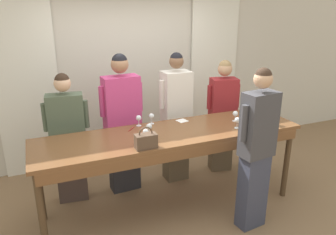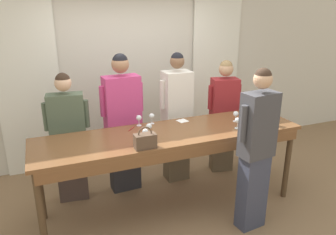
{
  "view_description": "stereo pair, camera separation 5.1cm",
  "coord_description": "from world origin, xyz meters",
  "px_view_note": "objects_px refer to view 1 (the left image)",
  "views": [
    {
      "loc": [
        -1.37,
        -3.22,
        2.38
      ],
      "look_at": [
        0.0,
        0.08,
        1.15
      ],
      "focal_mm": 35.0,
      "sensor_mm": 36.0,
      "label": 1
    },
    {
      "loc": [
        -1.32,
        -3.23,
        2.38
      ],
      "look_at": [
        0.0,
        0.08,
        1.15
      ],
      "focal_mm": 35.0,
      "sensor_mm": 36.0,
      "label": 2
    }
  ],
  "objects_px": {
    "tasting_bar": "(172,141)",
    "wine_glass_front_mid": "(151,117)",
    "guest_striped_shirt": "(222,115)",
    "handbag": "(146,141)",
    "guest_cream_sweater": "(176,118)",
    "host_pouring": "(256,149)",
    "wine_glass_front_left": "(146,132)",
    "wine_glass_near_host": "(242,107)",
    "wine_glass_center_left": "(242,118)",
    "wine_glass_front_right": "(271,111)",
    "wine_glass_back_left": "(139,118)",
    "wine_glass_center_right": "(273,117)",
    "wine_glass_back_right": "(235,114)",
    "guest_olive_jacket": "(68,138)",
    "wine_glass_center_mid": "(237,121)",
    "wine_bottle": "(260,114)",
    "wine_glass_back_mid": "(149,127)",
    "guest_pink_top": "(122,123)"
  },
  "relations": [
    {
      "from": "wine_glass_center_left",
      "to": "guest_striped_shirt",
      "type": "xyz_separation_m",
      "value": [
        0.22,
        0.78,
        -0.23
      ]
    },
    {
      "from": "wine_glass_front_right",
      "to": "guest_olive_jacket",
      "type": "xyz_separation_m",
      "value": [
        -2.45,
        0.69,
        -0.25
      ]
    },
    {
      "from": "wine_glass_front_left",
      "to": "host_pouring",
      "type": "distance_m",
      "value": 1.18
    },
    {
      "from": "wine_glass_back_mid",
      "to": "guest_striped_shirt",
      "type": "bearing_deg",
      "value": 25.1
    },
    {
      "from": "wine_glass_front_mid",
      "to": "wine_glass_near_host",
      "type": "height_order",
      "value": "same"
    },
    {
      "from": "wine_glass_back_left",
      "to": "host_pouring",
      "type": "bearing_deg",
      "value": -45.98
    },
    {
      "from": "wine_glass_back_right",
      "to": "guest_olive_jacket",
      "type": "relative_size",
      "value": 0.08
    },
    {
      "from": "wine_glass_back_right",
      "to": "guest_olive_jacket",
      "type": "xyz_separation_m",
      "value": [
        -1.97,
        0.61,
        -0.24
      ]
    },
    {
      "from": "wine_glass_front_right",
      "to": "wine_glass_near_host",
      "type": "relative_size",
      "value": 1.0
    },
    {
      "from": "wine_glass_back_mid",
      "to": "guest_cream_sweater",
      "type": "xyz_separation_m",
      "value": [
        0.61,
        0.63,
        -0.17
      ]
    },
    {
      "from": "wine_bottle",
      "to": "wine_glass_center_right",
      "type": "xyz_separation_m",
      "value": [
        0.11,
        -0.12,
        -0.02
      ]
    },
    {
      "from": "handbag",
      "to": "host_pouring",
      "type": "bearing_deg",
      "value": -17.9
    },
    {
      "from": "wine_glass_center_left",
      "to": "wine_glass_near_host",
      "type": "bearing_deg",
      "value": 55.18
    },
    {
      "from": "wine_glass_center_right",
      "to": "wine_glass_back_mid",
      "type": "relative_size",
      "value": 1.0
    },
    {
      "from": "wine_bottle",
      "to": "host_pouring",
      "type": "relative_size",
      "value": 0.17
    },
    {
      "from": "guest_cream_sweater",
      "to": "host_pouring",
      "type": "bearing_deg",
      "value": -75.31
    },
    {
      "from": "guest_cream_sweater",
      "to": "wine_glass_center_mid",
      "type": "bearing_deg",
      "value": -63.13
    },
    {
      "from": "wine_glass_front_mid",
      "to": "handbag",
      "type": "bearing_deg",
      "value": -114.32
    },
    {
      "from": "wine_glass_center_left",
      "to": "wine_glass_back_right",
      "type": "distance_m",
      "value": 0.17
    },
    {
      "from": "guest_olive_jacket",
      "to": "guest_pink_top",
      "type": "height_order",
      "value": "guest_pink_top"
    },
    {
      "from": "tasting_bar",
      "to": "wine_glass_center_left",
      "type": "bearing_deg",
      "value": -7.0
    },
    {
      "from": "tasting_bar",
      "to": "wine_glass_front_right",
      "type": "bearing_deg",
      "value": -0.38
    },
    {
      "from": "wine_glass_front_left",
      "to": "guest_olive_jacket",
      "type": "relative_size",
      "value": 0.08
    },
    {
      "from": "handbag",
      "to": "wine_glass_front_left",
      "type": "height_order",
      "value": "handbag"
    },
    {
      "from": "guest_striped_shirt",
      "to": "handbag",
      "type": "bearing_deg",
      "value": -147.42
    },
    {
      "from": "wine_glass_center_left",
      "to": "host_pouring",
      "type": "height_order",
      "value": "host_pouring"
    },
    {
      "from": "wine_glass_back_mid",
      "to": "host_pouring",
      "type": "bearing_deg",
      "value": -35.57
    },
    {
      "from": "wine_glass_center_right",
      "to": "host_pouring",
      "type": "distance_m",
      "value": 0.72
    },
    {
      "from": "guest_pink_top",
      "to": "guest_striped_shirt",
      "type": "xyz_separation_m",
      "value": [
        1.49,
        0.0,
        -0.08
      ]
    },
    {
      "from": "wine_glass_center_mid",
      "to": "handbag",
      "type": "bearing_deg",
      "value": -173.78
    },
    {
      "from": "handbag",
      "to": "guest_cream_sweater",
      "type": "height_order",
      "value": "guest_cream_sweater"
    },
    {
      "from": "guest_olive_jacket",
      "to": "host_pouring",
      "type": "distance_m",
      "value": 2.21
    },
    {
      "from": "tasting_bar",
      "to": "handbag",
      "type": "distance_m",
      "value": 0.53
    },
    {
      "from": "wine_glass_front_left",
      "to": "wine_glass_center_right",
      "type": "relative_size",
      "value": 1.0
    },
    {
      "from": "handbag",
      "to": "guest_cream_sweater",
      "type": "bearing_deg",
      "value": 51.61
    },
    {
      "from": "wine_glass_center_left",
      "to": "wine_glass_near_host",
      "type": "distance_m",
      "value": 0.47
    },
    {
      "from": "wine_bottle",
      "to": "wine_glass_back_right",
      "type": "relative_size",
      "value": 2.28
    },
    {
      "from": "wine_glass_front_mid",
      "to": "host_pouring",
      "type": "distance_m",
      "value": 1.3
    },
    {
      "from": "tasting_bar",
      "to": "wine_glass_front_mid",
      "type": "height_order",
      "value": "wine_glass_front_mid"
    },
    {
      "from": "wine_glass_center_mid",
      "to": "guest_striped_shirt",
      "type": "height_order",
      "value": "guest_striped_shirt"
    },
    {
      "from": "guest_olive_jacket",
      "to": "host_pouring",
      "type": "height_order",
      "value": "host_pouring"
    },
    {
      "from": "wine_glass_near_host",
      "to": "tasting_bar",
      "type": "bearing_deg",
      "value": -166.34
    },
    {
      "from": "wine_glass_center_mid",
      "to": "wine_glass_near_host",
      "type": "distance_m",
      "value": 0.56
    },
    {
      "from": "guest_cream_sweater",
      "to": "host_pouring",
      "type": "height_order",
      "value": "same"
    },
    {
      "from": "handbag",
      "to": "guest_striped_shirt",
      "type": "bearing_deg",
      "value": 32.58
    },
    {
      "from": "wine_glass_back_right",
      "to": "wine_glass_center_left",
      "type": "bearing_deg",
      "value": -96.78
    },
    {
      "from": "wine_glass_front_left",
      "to": "wine_glass_near_host",
      "type": "bearing_deg",
      "value": 14.15
    },
    {
      "from": "wine_bottle",
      "to": "wine_glass_center_right",
      "type": "height_order",
      "value": "wine_bottle"
    },
    {
      "from": "host_pouring",
      "to": "wine_glass_front_left",
      "type": "bearing_deg",
      "value": 152.6
    },
    {
      "from": "handbag",
      "to": "wine_glass_center_left",
      "type": "distance_m",
      "value": 1.29
    }
  ]
}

